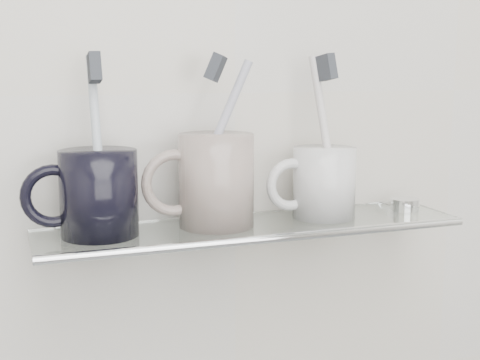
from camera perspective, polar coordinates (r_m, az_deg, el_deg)
name	(u,v)px	position (r m, az deg, el deg)	size (l,w,h in m)	color
wall_back	(235,93)	(0.82, -0.42, 7.43)	(2.50, 2.50, 0.00)	beige
shelf_glass	(253,227)	(0.79, 1.08, -4.04)	(0.50, 0.12, 0.01)	silver
shelf_rail	(271,239)	(0.73, 2.64, -5.02)	(0.01, 0.01, 0.50)	silver
bracket_left	(65,242)	(0.79, -14.67, -5.15)	(0.02, 0.02, 0.03)	silver
bracket_right	(386,215)	(0.92, 12.36, -2.91)	(0.02, 0.02, 0.03)	silver
mug_left	(99,193)	(0.74, -11.94, -1.12)	(0.08, 0.08, 0.09)	black
mug_left_handle	(53,196)	(0.73, -15.67, -1.34)	(0.07, 0.07, 0.01)	black
toothbrush_left	(97,144)	(0.73, -12.09, 3.06)	(0.01, 0.01, 0.19)	silver
bristles_left	(94,68)	(0.72, -12.32, 9.36)	(0.01, 0.02, 0.03)	#2D3137
mug_center	(216,180)	(0.76, -2.04, -0.03)	(0.09, 0.09, 0.11)	silver
mug_center_handle	(174,183)	(0.75, -5.62, -0.25)	(0.08, 0.08, 0.01)	silver
toothbrush_center	(216,139)	(0.76, -2.06, 3.52)	(0.01, 0.01, 0.19)	#A7A8C5
bristles_center	(216,67)	(0.75, -2.10, 9.58)	(0.01, 0.02, 0.03)	#2D3137
mug_right	(324,183)	(0.82, 7.19, -0.21)	(0.08, 0.08, 0.09)	silver
mug_right_handle	(291,185)	(0.80, 4.37, -0.40)	(0.06, 0.06, 0.01)	silver
toothbrush_right	(325,135)	(0.81, 7.28, 3.85)	(0.01, 0.01, 0.19)	silver
bristles_right	(327,67)	(0.81, 7.40, 9.51)	(0.01, 0.02, 0.03)	#2D3137
chrome_cap	(405,204)	(0.88, 13.89, -2.03)	(0.04, 0.04, 0.02)	silver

